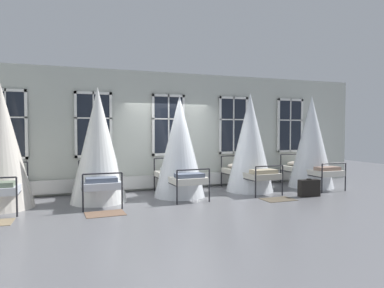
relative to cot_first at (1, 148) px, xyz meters
name	(u,v)px	position (x,y,z in m)	size (l,w,h in m)	color
ground	(179,195)	(4.19, 0.12, -1.34)	(24.48, 24.48, 0.00)	slate
back_wall_with_windows	(167,131)	(4.19, 1.20, 0.37)	(13.24, 0.10, 3.41)	#B2B7AD
window_bank	(169,155)	(4.19, 1.08, -0.32)	(9.45, 0.10, 2.70)	black
cot_first	(1,148)	(0.00, 0.00, 0.00)	(1.35, 1.99, 2.78)	black
cot_second	(98,147)	(2.08, -0.04, 0.00)	(1.35, 1.97, 2.78)	black
cot_third	(180,148)	(4.15, -0.05, -0.07)	(1.35, 1.99, 2.64)	black
cot_fourth	(250,144)	(6.28, 0.01, 0.00)	(1.35, 1.99, 2.78)	black
cot_fifth	(311,143)	(8.38, -0.03, -0.01)	(1.35, 1.97, 2.76)	black
rug_second	(105,214)	(2.07, -1.36, -1.33)	(0.80, 0.56, 0.01)	brown
rug_fourth	(278,199)	(6.30, -1.36, -1.33)	(0.80, 0.56, 0.01)	brown
suitcase_dark	(309,188)	(7.30, -1.29, -1.12)	(0.58, 0.26, 0.47)	black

